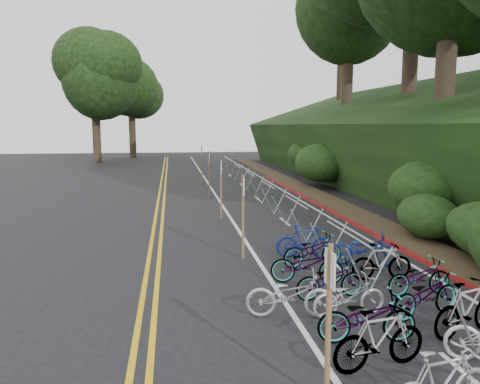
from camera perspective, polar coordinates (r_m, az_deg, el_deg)
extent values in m
plane|color=black|center=(9.21, 1.47, -16.92)|extent=(120.00, 120.00, 0.00)
cube|color=gold|center=(18.64, -10.42, -4.04)|extent=(0.12, 80.00, 0.01)
cube|color=gold|center=(18.63, -9.50, -4.03)|extent=(0.12, 80.00, 0.01)
cube|color=silver|center=(18.78, -0.75, -3.81)|extent=(0.12, 80.00, 0.01)
cube|color=silver|center=(19.77, 11.42, -3.37)|extent=(0.12, 80.00, 0.01)
cube|color=silver|center=(8.63, 26.17, -19.59)|extent=(0.10, 1.60, 0.01)
cube|color=silver|center=(13.60, 11.62, -8.66)|extent=(0.10, 1.60, 0.01)
cube|color=silver|center=(19.17, 5.49, -3.61)|extent=(0.10, 1.60, 0.01)
cube|color=silver|center=(24.94, 2.19, -0.83)|extent=(0.10, 1.60, 0.01)
cube|color=silver|center=(30.80, 0.14, 0.89)|extent=(0.10, 1.60, 0.01)
cube|color=silver|center=(36.70, -1.25, 2.07)|extent=(0.10, 1.60, 0.01)
cube|color=silver|center=(42.63, -2.26, 2.91)|extent=(0.10, 1.60, 0.01)
cube|color=maroon|center=(21.78, 10.89, -2.17)|extent=(0.25, 28.00, 0.10)
cube|color=black|center=(33.72, 18.00, 5.90)|extent=(12.32, 44.00, 9.11)
cube|color=#382819|center=(31.45, 6.10, 1.14)|extent=(1.40, 44.00, 0.16)
ellipsoid|color=#284C19|center=(18.91, 21.63, 0.44)|extent=(2.60, 3.64, 2.08)
ellipsoid|color=#284C19|center=(24.70, 17.17, 3.36)|extent=(2.20, 3.08, 1.76)
ellipsoid|color=#284C19|center=(29.78, 9.72, 3.54)|extent=(3.00, 4.20, 2.40)
ellipsoid|color=#284C19|center=(35.69, 7.81, 4.59)|extent=(2.40, 3.36, 1.92)
ellipsoid|color=#284C19|center=(39.86, 8.03, 5.94)|extent=(2.80, 3.92, 2.24)
ellipsoid|color=#284C19|center=(16.80, 21.95, -2.73)|extent=(1.80, 2.52, 1.44)
ellipsoid|color=#284C19|center=(28.63, 15.23, 5.27)|extent=(3.20, 4.48, 2.56)
cylinder|color=#2D2319|center=(23.84, 23.74, 13.01)|extent=(0.89, 0.89, 7.39)
cylinder|color=#2D2319|center=(32.11, 19.99, 13.92)|extent=(0.95, 0.95, 8.38)
cylinder|color=#2D2319|center=(38.87, 12.89, 11.43)|extent=(0.87, 0.87, 6.90)
ellipsoid|color=black|center=(39.73, 13.19, 20.39)|extent=(9.20, 9.20, 8.74)
cylinder|color=#2D2319|center=(47.30, 12.25, 12.28)|extent=(0.92, 0.92, 7.88)
ellipsoid|color=black|center=(48.38, 12.52, 20.84)|extent=(10.95, 10.95, 10.40)
cylinder|color=#2D2319|center=(50.78, -17.10, 7.02)|extent=(0.84, 0.84, 6.41)
ellipsoid|color=black|center=(51.04, -17.38, 13.57)|extent=(8.76, 8.76, 8.32)
cylinder|color=#2D2319|center=(58.40, -12.98, 7.03)|extent=(0.82, 0.82, 5.91)
ellipsoid|color=black|center=(58.55, -13.15, 12.18)|extent=(7.66, 7.66, 7.28)
cylinder|color=#9498A2|center=(8.83, 25.98, -15.00)|extent=(0.56, 0.04, 1.09)
cylinder|color=#9498A2|center=(12.37, 12.92, -4.90)|extent=(0.05, 3.00, 0.05)
cylinder|color=#9498A2|center=(11.17, 14.09, -9.43)|extent=(0.58, 0.04, 1.13)
cylinder|color=#9498A2|center=(11.39, 16.73, -9.18)|extent=(0.58, 0.04, 1.13)
cylinder|color=#9498A2|center=(13.69, 9.61, -6.02)|extent=(0.58, 0.04, 1.13)
cylinder|color=#9498A2|center=(13.87, 11.82, -5.89)|extent=(0.58, 0.04, 1.13)
cylinder|color=#9498A2|center=(17.03, 6.83, -1.19)|extent=(0.05, 3.00, 0.05)
cylinder|color=#9498A2|center=(15.74, 7.14, -4.10)|extent=(0.58, 0.04, 1.13)
cylinder|color=#9498A2|center=(15.90, 9.09, -4.02)|extent=(0.58, 0.04, 1.13)
cylinder|color=#9498A2|center=(18.40, 4.81, -2.28)|extent=(0.58, 0.04, 1.13)
cylinder|color=#9498A2|center=(18.53, 6.50, -2.23)|extent=(0.58, 0.04, 1.13)
cylinder|color=#9498A2|center=(21.85, 3.39, 0.91)|extent=(0.05, 3.00, 0.05)
cylinder|color=#9498A2|center=(20.52, 3.41, -1.18)|extent=(0.58, 0.04, 1.13)
cylinder|color=#9498A2|center=(20.64, 4.93, -1.14)|extent=(0.58, 0.04, 1.13)
cylinder|color=#9498A2|center=(23.23, 2.00, -0.07)|extent=(0.58, 0.04, 1.13)
cylinder|color=#9498A2|center=(23.34, 3.35, -0.04)|extent=(0.58, 0.04, 1.13)
cylinder|color=#9498A2|center=(26.73, 1.21, 2.25)|extent=(0.05, 3.00, 0.05)
cylinder|color=#9498A2|center=(25.38, 1.11, 0.63)|extent=(0.58, 0.04, 1.13)
cylinder|color=#9498A2|center=(25.48, 2.35, 0.65)|extent=(0.58, 0.04, 1.13)
cylinder|color=#9498A2|center=(28.12, 0.16, 1.37)|extent=(0.58, 0.04, 1.13)
cylinder|color=#9498A2|center=(28.21, 1.29, 1.39)|extent=(0.58, 0.04, 1.13)
cylinder|color=#9498A2|center=(31.65, -0.30, 3.18)|extent=(0.05, 3.00, 0.05)
cylinder|color=#9498A2|center=(30.28, -0.46, 1.86)|extent=(0.58, 0.04, 1.13)
cylinder|color=#9498A2|center=(30.37, 0.59, 1.87)|extent=(0.58, 0.04, 1.13)
cylinder|color=#9498A2|center=(33.04, -1.13, 2.39)|extent=(0.58, 0.04, 1.13)
cylinder|color=#9498A2|center=(33.12, -0.17, 2.40)|extent=(0.58, 0.04, 1.13)
cylinder|color=brown|center=(6.81, 10.72, -15.73)|extent=(0.08, 0.08, 2.32)
cube|color=silver|center=(6.52, 10.91, -9.19)|extent=(0.02, 0.40, 0.50)
cylinder|color=brown|center=(13.63, 0.37, -3.06)|extent=(0.08, 0.08, 2.50)
cube|color=silver|center=(13.48, 0.37, 0.70)|extent=(0.02, 0.40, 0.50)
cylinder|color=brown|center=(19.50, -2.32, 0.34)|extent=(0.08, 0.08, 2.50)
cube|color=silver|center=(19.40, -2.33, 2.98)|extent=(0.02, 0.40, 0.50)
cylinder|color=brown|center=(25.43, -3.76, 2.16)|extent=(0.08, 0.08, 2.50)
cube|color=silver|center=(25.36, -3.78, 4.19)|extent=(0.02, 0.40, 0.50)
cylinder|color=brown|center=(31.39, -4.65, 3.29)|extent=(0.08, 0.08, 2.50)
cube|color=silver|center=(31.33, -4.67, 4.93)|extent=(0.02, 0.40, 0.50)
imported|color=#9E9EA3|center=(9.82, 6.13, -12.31)|extent=(0.93, 1.89, 0.95)
imported|color=slate|center=(8.15, 16.65, -16.77)|extent=(0.80, 1.77, 1.03)
imported|color=slate|center=(9.00, 15.19, -14.53)|extent=(0.79, 1.85, 0.95)
imported|color=slate|center=(9.91, 26.02, -12.60)|extent=(1.03, 1.83, 1.06)
imported|color=#9E9EA3|center=(10.07, 13.15, -12.28)|extent=(0.76, 1.66, 0.84)
imported|color=slate|center=(10.49, 21.68, -11.56)|extent=(1.14, 1.87, 0.93)
imported|color=slate|center=(10.95, 10.94, -10.43)|extent=(0.81, 1.73, 0.88)
imported|color=slate|center=(11.74, 21.00, -9.64)|extent=(0.71, 1.65, 0.84)
imported|color=slate|center=(11.85, 8.16, -8.74)|extent=(1.04, 1.90, 0.95)
imported|color=slate|center=(12.49, 16.89, -8.12)|extent=(0.49, 1.59, 0.95)
imported|color=slate|center=(13.22, 8.83, -7.01)|extent=(0.91, 1.85, 0.93)
imported|color=navy|center=(13.60, 14.88, -6.69)|extent=(1.14, 1.94, 0.96)
imported|color=navy|center=(13.96, 7.90, -6.01)|extent=(0.93, 1.74, 1.01)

